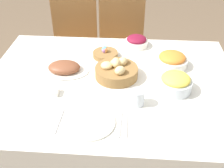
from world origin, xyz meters
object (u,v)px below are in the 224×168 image
at_px(chair_far_center, 122,46).
at_px(beet_salad_bowl, 137,41).
at_px(dinner_plate, 89,122).
at_px(ham_platter, 64,68).
at_px(spoon, 126,125).
at_px(butter_dish, 49,92).
at_px(chair_far_left, 75,45).
at_px(carrot_bowl, 172,60).
at_px(bread_basket, 116,71).
at_px(knife, 120,124).
at_px(pineapple_bowl, 175,83).
at_px(drinking_cup, 138,97).
at_px(egg_basket, 105,53).
at_px(fork, 59,121).

bearing_deg(chair_far_center, beet_salad_bowl, -79.92).
distance_m(beet_salad_bowl, dinner_plate, 0.89).
relative_size(ham_platter, spoon, 1.71).
xyz_separation_m(spoon, butter_dish, (-0.45, 0.23, 0.01)).
height_order(chair_far_left, dinner_plate, chair_far_left).
bearing_deg(carrot_bowl, spoon, -115.64).
relative_size(bread_basket, knife, 1.43).
height_order(chair_far_center, ham_platter, chair_far_center).
height_order(bread_basket, pineapple_bowl, bread_basket).
xyz_separation_m(dinner_plate, drinking_cup, (0.24, 0.17, 0.04)).
xyz_separation_m(egg_basket, knife, (0.14, -0.68, -0.02)).
distance_m(beet_salad_bowl, spoon, 0.86).
bearing_deg(bread_basket, chair_far_left, 117.01).
relative_size(chair_far_left, knife, 4.76).
distance_m(chair_far_center, ham_platter, 0.94).
height_order(chair_far_center, knife, chair_far_center).
bearing_deg(pineapple_bowl, carrot_bowl, 88.11).
bearing_deg(beet_salad_bowl, knife, -95.28).
xyz_separation_m(beet_salad_bowl, spoon, (-0.05, -0.86, -0.03)).
xyz_separation_m(fork, spoon, (0.34, 0.00, 0.00)).
height_order(spoon, drinking_cup, drinking_cup).
bearing_deg(ham_platter, drinking_cup, -32.60).
relative_size(ham_platter, knife, 1.71).
bearing_deg(egg_basket, knife, -78.54).
height_order(fork, butter_dish, butter_dish).
distance_m(ham_platter, spoon, 0.63).
xyz_separation_m(chair_far_left, knife, (0.49, -1.30, 0.25)).
xyz_separation_m(chair_far_left, bread_basket, (0.44, -0.87, 0.29)).
height_order(chair_far_left, pineapple_bowl, chair_far_left).
xyz_separation_m(egg_basket, pineapple_bowl, (0.44, -0.36, 0.03)).
bearing_deg(carrot_bowl, fork, -136.69).
distance_m(dinner_plate, fork, 0.16).
bearing_deg(beet_salad_bowl, chair_far_center, 105.49).
xyz_separation_m(carrot_bowl, butter_dish, (-0.74, -0.36, -0.03)).
xyz_separation_m(chair_far_left, ham_platter, (0.10, -0.83, 0.27)).
height_order(pineapple_bowl, butter_dish, pineapple_bowl).
xyz_separation_m(chair_far_center, drinking_cup, (0.13, -1.13, 0.29)).
height_order(ham_platter, spoon, ham_platter).
relative_size(egg_basket, spoon, 0.94).
bearing_deg(chair_far_center, egg_basket, -104.20).
bearing_deg(dinner_plate, egg_basket, 88.47).
distance_m(chair_far_center, bread_basket, 0.91).
relative_size(chair_far_center, drinking_cup, 9.84).
height_order(ham_platter, fork, ham_platter).
xyz_separation_m(dinner_plate, knife, (0.16, 0.00, -0.00)).
xyz_separation_m(ham_platter, fork, (0.07, -0.47, -0.02)).
height_order(ham_platter, carrot_bowl, carrot_bowl).
xyz_separation_m(chair_far_left, spoon, (0.52, -1.30, 0.25)).
distance_m(chair_far_center, dinner_plate, 1.33).
relative_size(pineapple_bowl, drinking_cup, 2.20).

